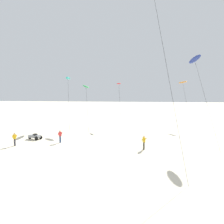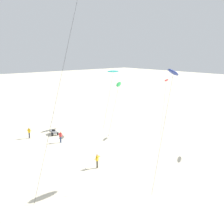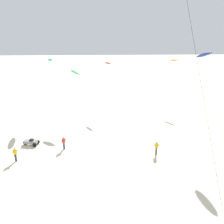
{
  "view_description": "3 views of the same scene",
  "coord_description": "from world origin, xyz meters",
  "views": [
    {
      "loc": [
        5.62,
        -23.8,
        6.66
      ],
      "look_at": [
        1.05,
        7.07,
        3.8
      ],
      "focal_mm": 33.72,
      "sensor_mm": 36.0,
      "label": 1
    },
    {
      "loc": [
        32.03,
        -19.33,
        13.43
      ],
      "look_at": [
        2.21,
        5.99,
        5.28
      ],
      "focal_mm": 49.06,
      "sensor_mm": 36.0,
      "label": 2
    },
    {
      "loc": [
        -0.64,
        -22.16,
        13.53
      ],
      "look_at": [
        0.74,
        4.58,
        4.07
      ],
      "focal_mm": 35.67,
      "sensor_mm": 36.0,
      "label": 3
    }
  ],
  "objects": [
    {
      "name": "ground_plane",
      "position": [
        0.0,
        0.0,
        0.0
      ],
      "size": [
        260.0,
        260.0,
        0.0
      ],
      "primitive_type": "plane",
      "color": "beige"
    },
    {
      "name": "kite_green",
      "position": [
        -4.6,
        13.18,
        7.73
      ],
      "size": [
        2.41,
        4.52,
        8.17
      ],
      "color": "green",
      "rests_on": "ground"
    },
    {
      "name": "kite_navy",
      "position": [
        12.28,
        5.59,
        10.98
      ],
      "size": [
        2.77,
        6.29,
        11.64
      ],
      "color": "navy",
      "rests_on": "ground"
    },
    {
      "name": "kite_red",
      "position": [
        0.73,
        18.55,
        8.38
      ],
      "size": [
        1.48,
        2.89,
        8.69
      ],
      "color": "red",
      "rests_on": "ground"
    },
    {
      "name": "kite_teal",
      "position": [
        -8.84,
        15.63,
        9.45
      ],
      "size": [
        2.11,
        5.03,
        9.76
      ],
      "color": "teal",
      "rests_on": "ground"
    },
    {
      "name": "kite_flyer_nearest",
      "position": [
        5.78,
        0.74,
        0.89
      ],
      "size": [
        0.69,
        0.7,
        1.67
      ],
      "color": "#4C4738",
      "rests_on": "ground"
    },
    {
      "name": "kite_flyer_middle",
      "position": [
        -10.28,
        0.06,
        0.89
      ],
      "size": [
        0.73,
        0.73,
        1.67
      ],
      "color": "#33333D",
      "rests_on": "ground"
    },
    {
      "name": "kite_flyer_furthest",
      "position": [
        -5.31,
        2.57,
        0.89
      ],
      "size": [
        0.72,
        0.72,
        1.67
      ],
      "color": "navy",
      "rests_on": "ground"
    },
    {
      "name": "beach_buggy",
      "position": [
        -9.7,
        3.9,
        0.43
      ],
      "size": [
        2.12,
        1.18,
        0.82
      ],
      "color": "gray",
      "rests_on": "ground"
    }
  ]
}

